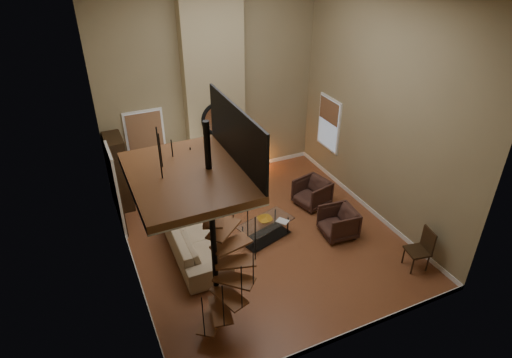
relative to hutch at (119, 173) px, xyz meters
name	(u,v)px	position (x,y,z in m)	size (l,w,h in m)	color
ground	(263,237)	(2.75, -2.80, -0.95)	(6.00, 6.50, 0.01)	#995631
back_wall	(211,85)	(2.75, 0.45, 1.80)	(6.00, 0.02, 5.50)	#90815D
front_wall	(358,216)	(2.75, -6.05, 1.80)	(6.00, 0.02, 5.50)	#90815D
left_wall	(115,161)	(-0.25, -2.80, 1.80)	(0.02, 6.50, 5.50)	#90815D
right_wall	(381,109)	(5.75, -2.80, 1.80)	(0.02, 6.50, 5.50)	#90815D
baseboard_back	(216,173)	(2.75, 0.44, -0.89)	(6.00, 0.02, 0.12)	white
baseboard_front	(340,337)	(2.75, -6.04, -0.89)	(6.00, 0.02, 0.12)	white
baseboard_left	(137,271)	(-0.24, -2.80, -0.89)	(0.02, 6.50, 0.12)	white
baseboard_right	(366,206)	(5.74, -2.80, -0.89)	(0.02, 6.50, 0.12)	white
chimney_breast	(214,87)	(2.75, 0.26, 1.80)	(1.60, 0.38, 5.50)	tan
hearth	(224,185)	(2.75, -0.23, -0.93)	(1.50, 0.60, 0.04)	black
firebox	(220,164)	(2.75, 0.06, -0.40)	(0.95, 0.02, 0.72)	black
mantel	(220,146)	(2.75, -0.02, 0.20)	(1.70, 0.18, 0.06)	white
mirror_frame	(218,119)	(2.75, 0.04, 1.00)	(0.94, 0.94, 0.10)	black
mirror_disc	(218,119)	(2.75, 0.05, 1.00)	(0.80, 0.80, 0.01)	white
vase_left	(200,144)	(2.20, 0.02, 0.35)	(0.24, 0.24, 0.25)	black
vase_right	(240,138)	(3.35, 0.02, 0.33)	(0.20, 0.20, 0.21)	#1C635B
window_back	(145,137)	(0.85, 0.42, 0.67)	(1.02, 0.06, 1.52)	white
window_right	(329,123)	(5.73, -0.80, 0.68)	(0.06, 1.02, 1.52)	white
entry_door	(117,191)	(-0.20, -1.00, 0.10)	(0.10, 1.05, 2.16)	white
loft	(193,172)	(0.71, -4.60, 2.29)	(1.70, 2.20, 1.09)	brown
spiral_stair	(214,242)	(0.97, -4.59, 0.83)	(1.47, 1.47, 4.06)	black
hutch	(119,173)	(0.00, 0.00, 0.00)	(0.43, 0.90, 2.02)	#301E10
sofa	(194,240)	(1.09, -2.72, -0.55)	(2.46, 0.96, 0.72)	tan
armchair_near	(314,192)	(4.59, -2.05, -0.60)	(0.78, 0.81, 0.73)	#3C221C
armchair_far	(341,222)	(4.49, -3.46, -0.60)	(0.77, 0.79, 0.72)	#3C221C
coffee_table	(266,228)	(2.80, -2.85, -0.67)	(1.43, 1.00, 0.48)	silver
bowl	(265,220)	(2.80, -2.80, -0.45)	(0.35, 0.35, 0.09)	#C08621
book	(282,222)	(3.15, -3.00, -0.49)	(0.20, 0.27, 0.03)	gray
floor_lamp	(186,155)	(1.61, -0.61, 0.46)	(0.39, 0.39, 1.70)	black
accent_lamp	(264,160)	(4.25, 0.26, -0.70)	(0.15, 0.15, 0.54)	orange
side_chair	(422,247)	(5.39, -5.12, -0.42)	(0.52, 0.52, 0.97)	#301E10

